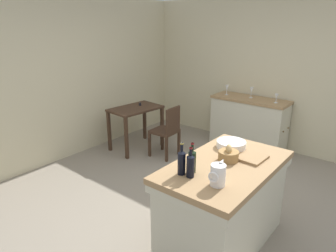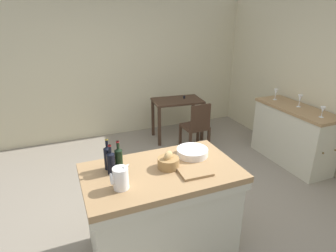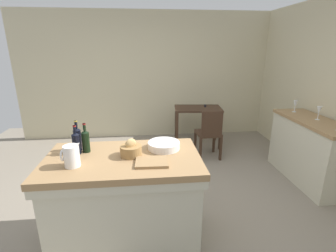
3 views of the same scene
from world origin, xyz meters
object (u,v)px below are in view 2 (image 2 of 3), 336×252
object	(u,v)px
wine_bottle_green	(111,162)
wine_glass_middle	(276,92)
bread_basket	(168,162)
wine_bottle_dark	(119,158)
writing_desk	(177,106)
cutting_board	(195,172)
wine_glass_left	(300,99)
island_table	(162,207)
side_cabinet	(292,135)
wash_bowl	(192,152)
wine_glass_far_left	(323,110)
wooden_chair	(196,126)
pitcher	(121,178)
wine_bottle_amber	(108,157)

from	to	relation	value
wine_bottle_green	wine_glass_middle	xyz separation A→B (m)	(3.00, 1.28, 0.02)
bread_basket	wine_bottle_dark	size ratio (longest dim) A/B	0.70
writing_desk	bread_basket	xyz separation A→B (m)	(-1.20, -2.47, 0.34)
writing_desk	wine_bottle_green	bearing A→B (deg)	-125.82
cutting_board	wine_bottle_dark	size ratio (longest dim) A/B	0.98
writing_desk	cutting_board	bearing A→B (deg)	-110.88
wine_glass_left	cutting_board	bearing A→B (deg)	-154.76
writing_desk	wine_glass_middle	world-z (taller)	wine_glass_middle
cutting_board	bread_basket	bearing A→B (deg)	135.82
island_table	side_cabinet	distance (m)	2.74
side_cabinet	wine_glass_left	xyz separation A→B (m)	(0.04, 0.02, 0.59)
wash_bowl	wine_glass_left	size ratio (longest dim) A/B	1.69
wine_glass_far_left	wash_bowl	bearing A→B (deg)	-171.61
cutting_board	writing_desk	bearing A→B (deg)	69.12
island_table	bread_basket	bearing A→B (deg)	11.88
cutting_board	wine_bottle_dark	xyz separation A→B (m)	(-0.62, 0.32, 0.10)
side_cabinet	wooden_chair	size ratio (longest dim) A/B	1.52
island_table	wine_glass_left	bearing A→B (deg)	19.88
wash_bowl	wooden_chair	bearing A→B (deg)	60.62
wine_bottle_green	bread_basket	bearing A→B (deg)	-11.05
pitcher	wine_glass_far_left	bearing A→B (deg)	11.81
pitcher	wine_glass_left	size ratio (longest dim) A/B	1.22
side_cabinet	wine_glass_middle	bearing A→B (deg)	92.81
pitcher	bread_basket	world-z (taller)	pitcher
wine_glass_left	wine_glass_middle	world-z (taller)	wine_glass_left
wine_bottle_green	wine_glass_far_left	bearing A→B (deg)	6.79
island_table	wine_bottle_amber	distance (m)	0.73
bread_basket	cutting_board	bearing A→B (deg)	-44.18
wine_bottle_dark	wine_glass_left	bearing A→B (deg)	14.92
island_table	bread_basket	distance (m)	0.49
side_cabinet	wine_glass_middle	distance (m)	0.75
wine_bottle_dark	wine_bottle_green	xyz separation A→B (m)	(-0.08, -0.04, -0.00)
wine_glass_left	wine_glass_far_left	bearing A→B (deg)	-98.71
wine_glass_left	island_table	bearing A→B (deg)	-160.12
wine_glass_left	wash_bowl	bearing A→B (deg)	-160.36
wine_glass_middle	wine_glass_far_left	bearing A→B (deg)	-90.50
wine_glass_middle	wine_bottle_dark	bearing A→B (deg)	-156.92
pitcher	wine_glass_middle	bearing A→B (deg)	27.46
wine_bottle_dark	wine_glass_middle	world-z (taller)	wine_bottle_dark
writing_desk	wash_bowl	distance (m)	2.51
cutting_board	wash_bowl	bearing A→B (deg)	67.09
island_table	wine_bottle_dark	world-z (taller)	wine_bottle_dark
island_table	wine_bottle_green	xyz separation A→B (m)	(-0.44, 0.12, 0.54)
pitcher	wine_glass_middle	distance (m)	3.35
pitcher	bread_basket	size ratio (longest dim) A/B	1.14
pitcher	wine_glass_far_left	distance (m)	3.03
wine_bottle_amber	wine_glass_far_left	xyz separation A→B (m)	(3.00, 0.26, -0.01)
wine_glass_far_left	wine_glass_left	bearing A→B (deg)	81.29
wine_bottle_amber	bread_basket	bearing A→B (deg)	-20.17
writing_desk	wine_glass_middle	size ratio (longest dim) A/B	5.28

